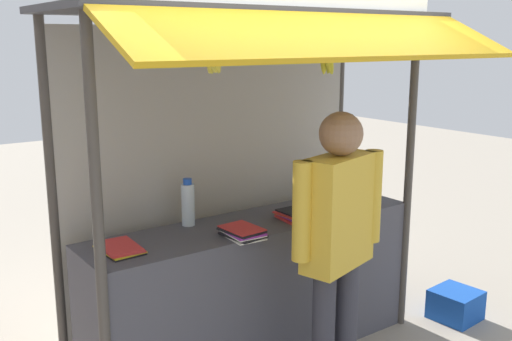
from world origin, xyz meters
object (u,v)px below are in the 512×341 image
(water_bottle_front_left, at_px, (188,203))
(banana_bunch_inner_left, at_px, (214,61))
(water_bottle_rear_center, at_px, (361,182))
(water_bottle_front_right, at_px, (349,184))
(magazine_stack_back_right, at_px, (120,248))
(banana_bunch_leftmost, at_px, (328,60))
(plastic_crate, at_px, (455,305))
(magazine_stack_far_right, at_px, (294,215))
(magazine_stack_far_left, at_px, (335,207))
(magazine_stack_left, at_px, (243,232))
(vendor_person, at_px, (338,231))

(water_bottle_front_left, distance_m, banana_bunch_inner_left, 1.11)
(water_bottle_rear_center, bearing_deg, water_bottle_front_left, 173.35)
(water_bottle_front_right, relative_size, magazine_stack_back_right, 0.94)
(banana_bunch_leftmost, bearing_deg, plastic_crate, -4.42)
(water_bottle_front_left, height_order, magazine_stack_far_right, water_bottle_front_left)
(banana_bunch_inner_left, height_order, plastic_crate, banana_bunch_inner_left)
(magazine_stack_back_right, relative_size, magazine_stack_far_left, 1.06)
(magazine_stack_left, relative_size, banana_bunch_leftmost, 1.11)
(plastic_crate, bearing_deg, banana_bunch_leftmost, 175.58)
(magazine_stack_left, bearing_deg, vendor_person, -51.47)
(water_bottle_front_left, bearing_deg, magazine_stack_left, -69.31)
(magazine_stack_far_right, xyz_separation_m, magazine_stack_far_left, (0.38, 0.02, -0.01))
(magazine_stack_far_left, xyz_separation_m, vendor_person, (-0.51, -0.57, 0.07))
(water_bottle_rear_center, height_order, magazine_stack_far_right, water_bottle_rear_center)
(magazine_stack_left, bearing_deg, banana_bunch_inner_left, -149.37)
(magazine_stack_back_right, bearing_deg, plastic_crate, -10.71)
(water_bottle_front_left, bearing_deg, plastic_crate, -18.91)
(magazine_stack_far_right, bearing_deg, water_bottle_rear_center, 10.61)
(water_bottle_front_right, relative_size, magazine_stack_far_left, 1.00)
(water_bottle_front_left, bearing_deg, magazine_stack_far_right, -26.02)
(water_bottle_front_left, bearing_deg, magazine_stack_far_left, -16.14)
(magazine_stack_left, distance_m, banana_bunch_leftmost, 1.17)
(magazine_stack_back_right, height_order, plastic_crate, magazine_stack_back_right)
(magazine_stack_far_left, bearing_deg, vendor_person, -131.84)
(water_bottle_front_right, xyz_separation_m, magazine_stack_far_left, (-0.24, -0.11, -0.12))
(water_bottle_front_left, distance_m, water_bottle_rear_center, 1.43)
(magazine_stack_far_right, height_order, plastic_crate, magazine_stack_far_right)
(banana_bunch_leftmost, bearing_deg, banana_bunch_inner_left, -179.95)
(water_bottle_front_right, bearing_deg, banana_bunch_leftmost, -146.95)
(magazine_stack_left, relative_size, magazine_stack_back_right, 0.91)
(water_bottle_front_left, height_order, water_bottle_front_right, water_bottle_front_left)
(water_bottle_front_left, height_order, banana_bunch_leftmost, banana_bunch_leftmost)
(water_bottle_front_left, relative_size, magazine_stack_far_right, 1.24)
(banana_bunch_leftmost, relative_size, vendor_person, 0.14)
(magazine_stack_far_right, bearing_deg, magazine_stack_back_right, 174.63)
(water_bottle_front_left, relative_size, water_bottle_front_right, 1.08)
(water_bottle_rear_center, relative_size, banana_bunch_leftmost, 1.01)
(banana_bunch_inner_left, bearing_deg, water_bottle_front_left, 76.06)
(water_bottle_front_left, relative_size, magazine_stack_far_left, 1.08)
(water_bottle_front_right, relative_size, plastic_crate, 0.87)
(magazine_stack_far_left, relative_size, banana_bunch_inner_left, 1.28)
(water_bottle_front_right, distance_m, magazine_stack_far_left, 0.29)
(water_bottle_rear_center, height_order, magazine_stack_far_left, water_bottle_rear_center)
(water_bottle_front_right, xyz_separation_m, magazine_stack_far_right, (-0.63, -0.13, -0.11))
(banana_bunch_leftmost, height_order, plastic_crate, banana_bunch_leftmost)
(vendor_person, relative_size, plastic_crate, 5.30)
(water_bottle_front_right, xyz_separation_m, banana_bunch_leftmost, (-0.61, -0.39, 0.93))
(magazine_stack_far_right, relative_size, vendor_person, 0.14)
(water_bottle_front_left, height_order, banana_bunch_inner_left, banana_bunch_inner_left)
(water_bottle_front_right, xyz_separation_m, vendor_person, (-0.75, -0.68, -0.04))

